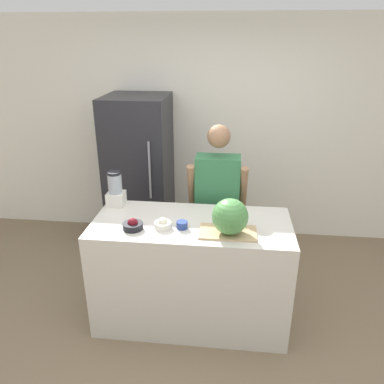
% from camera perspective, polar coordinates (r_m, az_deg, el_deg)
% --- Properties ---
extents(ground_plane, '(14.00, 14.00, 0.00)m').
position_cam_1_polar(ground_plane, '(3.32, -0.83, -22.37)').
color(ground_plane, '#7F6B51').
extents(wall_back, '(8.00, 0.06, 2.60)m').
position_cam_1_polar(wall_back, '(4.53, 2.34, 9.19)').
color(wall_back, white).
rests_on(wall_back, ground_plane).
extents(counter_island, '(1.62, 0.73, 0.95)m').
position_cam_1_polar(counter_island, '(3.30, -0.07, -11.98)').
color(counter_island, beige).
rests_on(counter_island, ground_plane).
extents(refrigerator, '(0.69, 0.76, 1.77)m').
position_cam_1_polar(refrigerator, '(4.37, -7.95, 2.80)').
color(refrigerator, '#232328').
rests_on(refrigerator, ground_plane).
extents(person, '(0.56, 0.26, 1.63)m').
position_cam_1_polar(person, '(3.62, 3.81, -2.17)').
color(person, gray).
rests_on(person, ground_plane).
extents(cutting_board, '(0.44, 0.25, 0.01)m').
position_cam_1_polar(cutting_board, '(2.90, 5.48, -6.12)').
color(cutting_board, tan).
rests_on(cutting_board, counter_island).
extents(watermelon, '(0.28, 0.28, 0.28)m').
position_cam_1_polar(watermelon, '(2.82, 5.83, -3.74)').
color(watermelon, '#4C8C47').
rests_on(watermelon, cutting_board).
extents(bowl_cherries, '(0.16, 0.16, 0.09)m').
position_cam_1_polar(bowl_cherries, '(2.97, -9.01, -5.01)').
color(bowl_cherries, black).
rests_on(bowl_cherries, counter_island).
extents(bowl_cream, '(0.13, 0.13, 0.09)m').
position_cam_1_polar(bowl_cream, '(2.96, -4.47, -4.90)').
color(bowl_cream, white).
rests_on(bowl_cream, counter_island).
extents(bowl_small_blue, '(0.09, 0.09, 0.06)m').
position_cam_1_polar(bowl_small_blue, '(2.95, -1.53, -5.03)').
color(bowl_small_blue, navy).
rests_on(bowl_small_blue, counter_island).
extents(blender, '(0.15, 0.15, 0.31)m').
position_cam_1_polar(blender, '(3.37, -11.58, 0.25)').
color(blender, silver).
rests_on(blender, counter_island).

